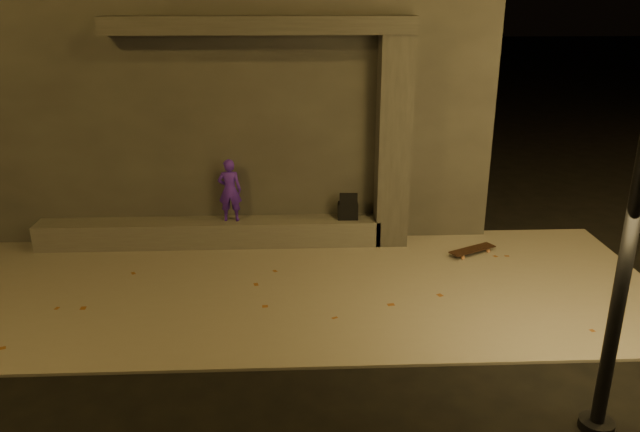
{
  "coord_description": "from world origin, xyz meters",
  "views": [
    {
      "loc": [
        -0.01,
        -6.61,
        4.25
      ],
      "look_at": [
        0.37,
        2.0,
        1.17
      ],
      "focal_mm": 35.0,
      "sensor_mm": 36.0,
      "label": 1
    }
  ],
  "objects_px": {
    "backpack": "(348,209)",
    "skateboard": "(472,250)",
    "column": "(393,143)",
    "skateboarder": "(230,190)"
  },
  "relations": [
    {
      "from": "skateboarder",
      "to": "backpack",
      "type": "xyz_separation_m",
      "value": [
        2.06,
        0.0,
        -0.38
      ]
    },
    {
      "from": "skateboarder",
      "to": "backpack",
      "type": "relative_size",
      "value": 2.22
    },
    {
      "from": "column",
      "to": "skateboarder",
      "type": "height_order",
      "value": "column"
    },
    {
      "from": "skateboard",
      "to": "skateboarder",
      "type": "bearing_deg",
      "value": 143.07
    },
    {
      "from": "backpack",
      "to": "skateboard",
      "type": "xyz_separation_m",
      "value": [
        2.09,
        -0.65,
        -0.54
      ]
    },
    {
      "from": "backpack",
      "to": "skateboarder",
      "type": "bearing_deg",
      "value": -178.22
    },
    {
      "from": "column",
      "to": "skateboard",
      "type": "bearing_deg",
      "value": -25.98
    },
    {
      "from": "column",
      "to": "skateboarder",
      "type": "distance_m",
      "value": 2.92
    },
    {
      "from": "column",
      "to": "backpack",
      "type": "height_order",
      "value": "column"
    },
    {
      "from": "column",
      "to": "backpack",
      "type": "bearing_deg",
      "value": 180.0
    }
  ]
}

